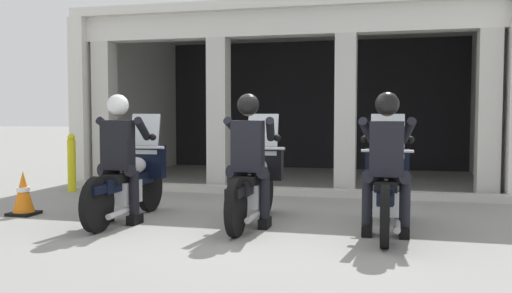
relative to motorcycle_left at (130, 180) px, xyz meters
The scene contains 11 objects.
ground_plane 3.35m from the motorcycle_left, 61.36° to the left, with size 80.00×80.00×0.00m, color gray.
station_building 5.79m from the motorcycle_left, 76.23° to the left, with size 7.87×4.79×3.28m.
kerb_strip 2.91m from the motorcycle_left, 62.51° to the left, with size 7.37×0.24×0.12m, color #B7B5AD.
motorcycle_left is the anchor object (origin of this frame).
police_officer_left 0.52m from the motorcycle_left, 90.26° to the right, with size 0.63×0.61×1.58m.
motorcycle_center 1.60m from the motorcycle_left, ahead, with size 0.62×2.04×1.35m.
police_officer_center 1.65m from the motorcycle_left, ahead, with size 0.63×0.61×1.58m.
motorcycle_right 3.18m from the motorcycle_left, ahead, with size 0.62×2.04×1.35m.
police_officer_right 3.22m from the motorcycle_left, ahead, with size 0.63×0.61×1.58m.
traffic_cone_flank 1.54m from the motorcycle_left, behind, with size 0.34×0.34×0.59m.
bollard_kerbside 2.96m from the motorcycle_left, 136.43° to the left, with size 0.14×0.14×1.01m.
Camera 1 is at (1.67, -6.33, 1.36)m, focal length 38.81 mm.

